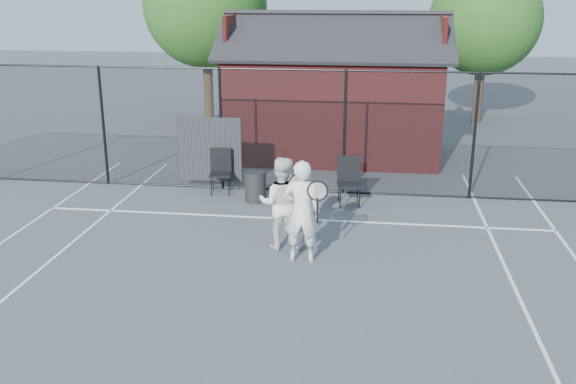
# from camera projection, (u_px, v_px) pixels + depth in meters

# --- Properties ---
(ground) EXTENTS (80.00, 80.00, 0.00)m
(ground) POSITION_uv_depth(u_px,v_px,m) (270.00, 278.00, 11.06)
(ground) COLOR #464950
(ground) RESTS_ON ground
(court_lines) EXTENTS (11.02, 18.00, 0.01)m
(court_lines) POSITION_uv_depth(u_px,v_px,m) (257.00, 314.00, 9.81)
(court_lines) COLOR white
(court_lines) RESTS_ON ground
(fence) EXTENTS (22.04, 3.00, 3.00)m
(fence) POSITION_uv_depth(u_px,v_px,m) (290.00, 134.00, 15.39)
(fence) COLOR black
(fence) RESTS_ON ground
(clubhouse) EXTENTS (6.50, 4.36, 4.19)m
(clubhouse) POSITION_uv_depth(u_px,v_px,m) (334.00, 100.00, 19.02)
(clubhouse) COLOR maroon
(clubhouse) RESTS_ON ground
(tree_left) EXTENTS (4.48, 4.48, 6.44)m
(tree_left) POSITION_uv_depth(u_px,v_px,m) (205.00, 6.00, 23.12)
(tree_left) COLOR black
(tree_left) RESTS_ON ground
(tree_right) EXTENTS (3.97, 3.97, 5.70)m
(tree_right) POSITION_uv_depth(u_px,v_px,m) (485.00, 20.00, 22.95)
(tree_right) COLOR black
(tree_right) RESTS_ON ground
(player_front) EXTENTS (0.85, 0.63, 1.90)m
(player_front) POSITION_uv_depth(u_px,v_px,m) (302.00, 211.00, 11.51)
(player_front) COLOR silver
(player_front) RESTS_ON ground
(player_back) EXTENTS (0.98, 0.73, 1.79)m
(player_back) POSITION_uv_depth(u_px,v_px,m) (281.00, 203.00, 12.13)
(player_back) COLOR white
(player_back) RESTS_ON ground
(chair_left) EXTENTS (0.58, 0.59, 1.06)m
(chair_left) POSITION_uv_depth(u_px,v_px,m) (220.00, 172.00, 15.50)
(chair_left) COLOR black
(chair_left) RESTS_ON ground
(chair_right) EXTENTS (0.60, 0.62, 1.09)m
(chair_right) POSITION_uv_depth(u_px,v_px,m) (349.00, 183.00, 14.62)
(chair_right) COLOR black
(chair_right) RESTS_ON ground
(waste_bin) EXTENTS (0.60, 0.60, 0.72)m
(waste_bin) POSITION_uv_depth(u_px,v_px,m) (255.00, 187.00, 14.96)
(waste_bin) COLOR black
(waste_bin) RESTS_ON ground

